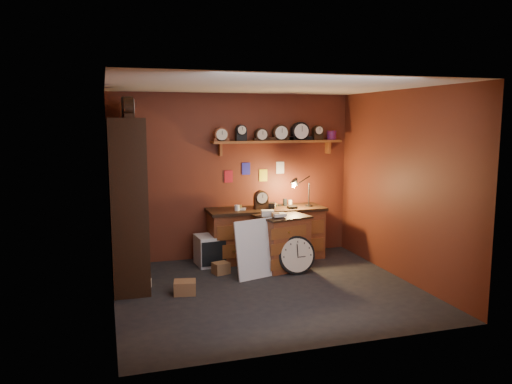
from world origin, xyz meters
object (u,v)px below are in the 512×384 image
at_px(big_round_clock, 297,255).
at_px(low_cabinet, 282,240).
at_px(workbench, 266,231).
at_px(shelving_unit, 124,194).

bearing_deg(big_round_clock, low_cabinet, 110.04).
bearing_deg(low_cabinet, big_round_clock, -84.17).
xyz_separation_m(low_cabinet, big_round_clock, (0.11, -0.31, -0.17)).
height_order(workbench, low_cabinet, workbench).
distance_m(low_cabinet, big_round_clock, 0.37).
bearing_deg(shelving_unit, low_cabinet, -2.36).
xyz_separation_m(workbench, low_cabinet, (0.07, -0.59, -0.02)).
relative_size(workbench, low_cabinet, 2.09).
height_order(low_cabinet, big_round_clock, low_cabinet).
bearing_deg(shelving_unit, workbench, 12.41).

